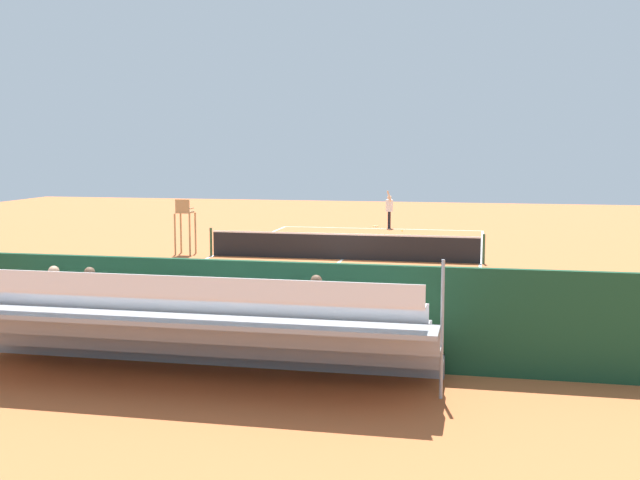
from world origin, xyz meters
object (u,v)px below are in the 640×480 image
(bleacher_stand, at_px, (182,328))
(tennis_racket, at_px, (376,226))
(equipment_bag, at_px, (224,343))
(tennis_ball_near, at_px, (402,231))
(tennis_player, at_px, (389,208))
(tennis_net, at_px, (342,246))
(umpire_chair, at_px, (184,221))
(courtside_bench, at_px, (314,328))

(bleacher_stand, distance_m, tennis_racket, 27.36)
(equipment_bag, height_order, tennis_ball_near, equipment_bag)
(tennis_player, height_order, tennis_ball_near, tennis_player)
(bleacher_stand, bearing_deg, equipment_bag, -93.78)
(bleacher_stand, bearing_deg, tennis_racket, -89.38)
(tennis_player, bearing_deg, tennis_net, 88.27)
(umpire_chair, height_order, courtside_bench, umpire_chair)
(tennis_net, height_order, tennis_ball_near, tennis_net)
(tennis_net, height_order, tennis_player, tennis_player)
(umpire_chair, height_order, equipment_bag, umpire_chair)
(bleacher_stand, bearing_deg, courtside_bench, -134.22)
(bleacher_stand, relative_size, tennis_ball_near, 137.27)
(tennis_net, distance_m, tennis_ball_near, 10.03)
(umpire_chair, height_order, tennis_racket, umpire_chair)
(tennis_player, xyz_separation_m, tennis_ball_near, (-0.80, 1.36, -0.98))
(umpire_chair, relative_size, tennis_player, 1.11)
(bleacher_stand, height_order, tennis_ball_near, bleacher_stand)
(equipment_bag, bearing_deg, umpire_chair, -65.45)
(equipment_bag, bearing_deg, courtside_bench, -176.05)
(equipment_bag, relative_size, tennis_ball_near, 13.64)
(equipment_bag, xyz_separation_m, tennis_player, (-0.37, -24.71, 0.84))
(equipment_bag, bearing_deg, tennis_racket, -89.05)
(courtside_bench, height_order, tennis_racket, courtside_bench)
(tennis_racket, bearing_deg, courtside_bench, 95.15)
(courtside_bench, relative_size, equipment_bag, 2.00)
(tennis_net, relative_size, umpire_chair, 4.81)
(tennis_player, bearing_deg, courtside_bench, 93.46)
(courtside_bench, distance_m, tennis_ball_near, 23.24)
(bleacher_stand, relative_size, tennis_racket, 15.60)
(tennis_net, distance_m, bleacher_stand, 15.32)
(tennis_net, relative_size, equipment_bag, 11.44)
(tennis_net, height_order, courtside_bench, tennis_net)
(tennis_ball_near, bearing_deg, tennis_player, -59.41)
(equipment_bag, relative_size, tennis_racket, 1.55)
(tennis_net, height_order, equipment_bag, tennis_net)
(courtside_bench, bearing_deg, bleacher_stand, 45.78)
(tennis_player, bearing_deg, umpire_chair, 59.72)
(tennis_net, xyz_separation_m, tennis_ball_near, (-1.14, -9.95, -0.47))
(courtside_bench, bearing_deg, tennis_player, -86.54)
(tennis_net, xyz_separation_m, tennis_racket, (0.45, -12.03, -0.49))
(tennis_net, xyz_separation_m, courtside_bench, (-1.83, 13.27, 0.06))
(umpire_chair, bearing_deg, courtside_bench, 120.97)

